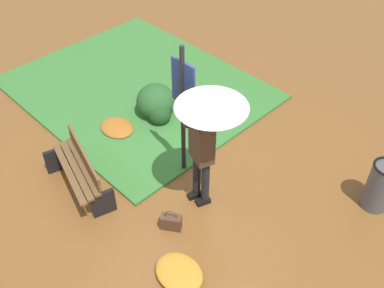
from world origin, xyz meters
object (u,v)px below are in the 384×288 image
(person_with_umbrella, at_px, (207,123))
(info_sign_post, at_px, (183,98))
(park_bench, at_px, (79,171))
(trash_bin, at_px, (380,186))
(handbag, at_px, (171,222))

(person_with_umbrella, height_order, info_sign_post, info_sign_post)
(park_bench, height_order, trash_bin, trash_bin)
(person_with_umbrella, distance_m, handbag, 1.59)
(person_with_umbrella, relative_size, trash_bin, 2.45)
(park_bench, bearing_deg, person_with_umbrella, 38.01)
(person_with_umbrella, xyz_separation_m, info_sign_post, (-0.72, 0.25, -0.11))
(info_sign_post, relative_size, trash_bin, 2.76)
(info_sign_post, xyz_separation_m, trash_bin, (2.57, 1.52, -1.03))
(person_with_umbrella, relative_size, handbag, 5.53)
(trash_bin, bearing_deg, handbag, -126.59)
(park_bench, bearing_deg, handbag, 17.32)
(person_with_umbrella, bearing_deg, trash_bin, 43.66)
(handbag, distance_m, trash_bin, 3.11)
(info_sign_post, height_order, handbag, info_sign_post)
(info_sign_post, distance_m, handbag, 1.79)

